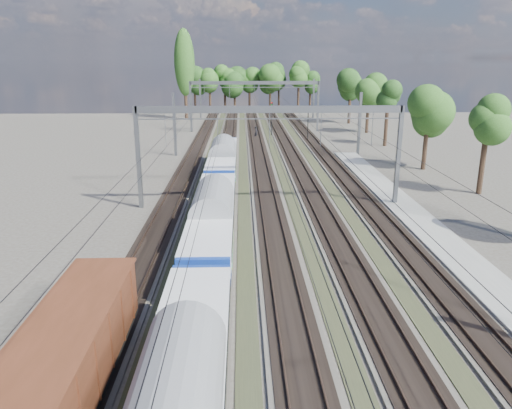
{
  "coord_description": "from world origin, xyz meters",
  "views": [
    {
      "loc": [
        -2.46,
        -13.32,
        12.94
      ],
      "look_at": [
        -1.44,
        21.1,
        2.8
      ],
      "focal_mm": 35.0,
      "sensor_mm": 36.0,
      "label": 1
    }
  ],
  "objects_px": {
    "worker": "(256,132)",
    "freight_boxcar": "(59,373)",
    "emu_train": "(213,213)",
    "signal_near": "(272,114)",
    "signal_far": "(308,120)"
  },
  "relations": [
    {
      "from": "signal_far",
      "to": "emu_train",
      "type": "bearing_deg",
      "value": -125.9
    },
    {
      "from": "freight_boxcar",
      "to": "worker",
      "type": "distance_m",
      "value": 69.18
    },
    {
      "from": "worker",
      "to": "signal_far",
      "type": "height_order",
      "value": "signal_far"
    },
    {
      "from": "freight_boxcar",
      "to": "signal_near",
      "type": "xyz_separation_m",
      "value": [
        11.82,
        71.28,
        1.43
      ]
    },
    {
      "from": "signal_far",
      "to": "worker",
      "type": "bearing_deg",
      "value": 132.83
    },
    {
      "from": "emu_train",
      "to": "signal_near",
      "type": "relative_size",
      "value": 10.94
    },
    {
      "from": "freight_boxcar",
      "to": "emu_train",
      "type": "bearing_deg",
      "value": 75.82
    },
    {
      "from": "signal_far",
      "to": "freight_boxcar",
      "type": "bearing_deg",
      "value": -125.6
    },
    {
      "from": "freight_boxcar",
      "to": "signal_far",
      "type": "height_order",
      "value": "signal_far"
    },
    {
      "from": "worker",
      "to": "freight_boxcar",
      "type": "bearing_deg",
      "value": -171.21
    },
    {
      "from": "emu_train",
      "to": "signal_far",
      "type": "height_order",
      "value": "signal_far"
    },
    {
      "from": "emu_train",
      "to": "signal_far",
      "type": "distance_m",
      "value": 48.37
    },
    {
      "from": "emu_train",
      "to": "freight_boxcar",
      "type": "height_order",
      "value": "emu_train"
    },
    {
      "from": "emu_train",
      "to": "worker",
      "type": "bearing_deg",
      "value": 84.88
    },
    {
      "from": "freight_boxcar",
      "to": "signal_far",
      "type": "bearing_deg",
      "value": 75.02
    }
  ]
}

